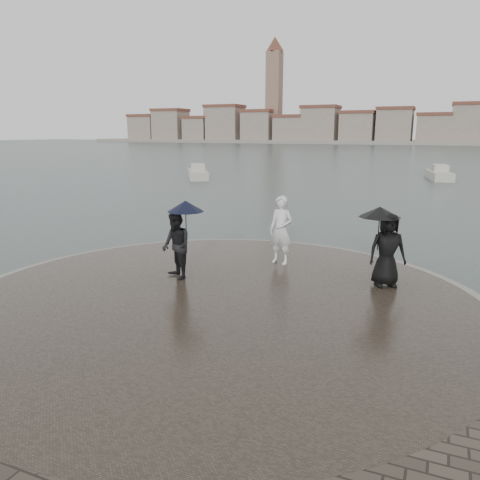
% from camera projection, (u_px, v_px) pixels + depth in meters
% --- Properties ---
extents(ground, '(400.00, 400.00, 0.00)m').
position_uv_depth(ground, '(124.00, 385.00, 7.72)').
color(ground, '#2B3835').
rests_on(ground, ground).
extents(kerb_ring, '(12.50, 12.50, 0.32)m').
position_uv_depth(kerb_ring, '(218.00, 306.00, 10.81)').
color(kerb_ring, gray).
rests_on(kerb_ring, ground).
extents(quay_tip, '(11.90, 11.90, 0.36)m').
position_uv_depth(quay_tip, '(218.00, 305.00, 10.80)').
color(quay_tip, '#2D261E').
rests_on(quay_tip, ground).
extents(statue, '(0.79, 0.60, 1.96)m').
position_uv_depth(statue, '(281.00, 230.00, 13.38)').
color(statue, white).
rests_on(statue, quay_tip).
extents(visitor_left, '(1.26, 1.08, 2.04)m').
position_uv_depth(visitor_left, '(178.00, 238.00, 11.97)').
color(visitor_left, black).
rests_on(visitor_left, quay_tip).
extents(visitor_right, '(1.30, 1.07, 1.95)m').
position_uv_depth(visitor_right, '(386.00, 241.00, 11.42)').
color(visitor_right, black).
rests_on(visitor_right, quay_tip).
extents(far_skyline, '(260.00, 20.00, 37.00)m').
position_uv_depth(far_skyline, '(413.00, 127.00, 152.41)').
color(far_skyline, gray).
rests_on(far_skyline, ground).
extents(boats, '(38.33, 13.35, 1.50)m').
position_uv_depth(boats, '(410.00, 178.00, 38.39)').
color(boats, '#B8B4A5').
rests_on(boats, ground).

